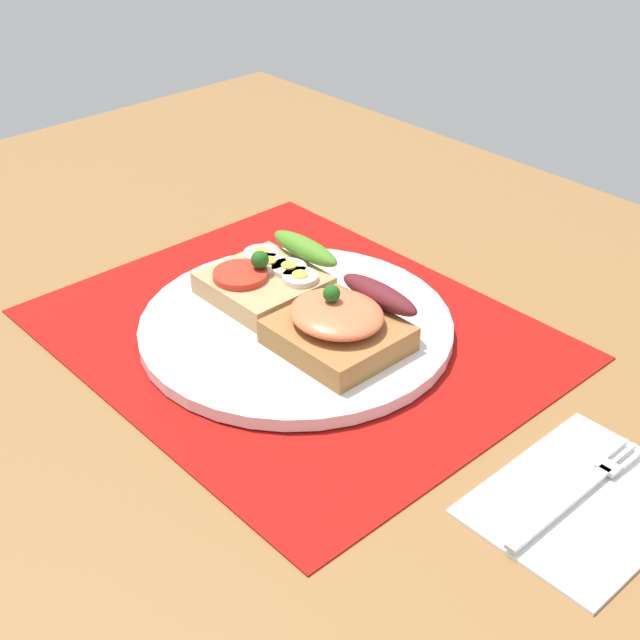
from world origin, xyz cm
name	(u,v)px	position (x,y,z in cm)	size (l,w,h in cm)	color
ground_plane	(297,350)	(0.00, 0.00, -1.60)	(120.00, 90.00, 3.20)	brown
placemat	(296,333)	(0.00, 0.00, 0.15)	(40.81, 33.83, 0.30)	#A0100C
plate	(296,326)	(0.00, 0.00, 0.85)	(26.58, 26.58, 1.11)	white
sandwich_egg_tomato	(269,277)	(-5.21, 1.46, 2.88)	(9.33, 10.49, 4.19)	tan
sandwich_salmon	(341,325)	(5.08, 0.32, 3.32)	(9.69, 10.40, 5.32)	#9C6A39
napkin	(584,500)	(28.04, 0.76, 0.30)	(11.12, 14.96, 0.60)	white
fork	(581,490)	(27.58, 0.92, 0.76)	(1.62, 14.37, 0.32)	#B7B7BC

